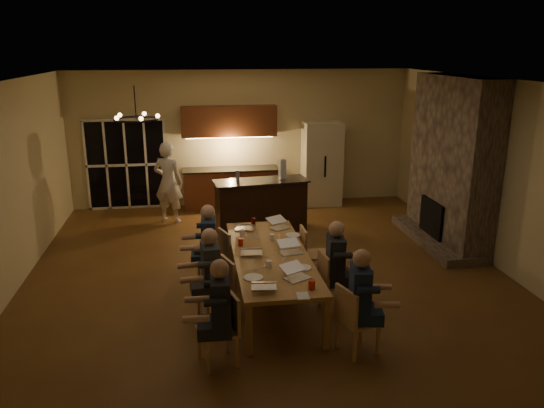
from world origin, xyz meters
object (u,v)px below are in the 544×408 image
(laptop_a, at_px, (264,279))
(mug_mid, at_px, (272,237))
(chair_right_near, at_px, (359,319))
(can_silver, at_px, (286,268))
(refrigerator, at_px, (322,164))
(person_right_near, at_px, (360,302))
(person_left_far, at_px, (209,247))
(plate_near, at_px, (303,268))
(person_left_mid, at_px, (211,276))
(chair_right_far, at_px, (315,254))
(chair_left_far, at_px, (213,259))
(chair_left_near, at_px, (217,330))
(person_left_near, at_px, (221,314))
(laptop_f, at_px, (280,222))
(dining_table, at_px, (271,277))
(chair_left_mid, at_px, (215,292))
(laptop_e, at_px, (245,223))
(person_right_mid, at_px, (335,267))
(laptop_d, at_px, (291,246))
(bar_island, at_px, (261,206))
(plate_far, at_px, (293,235))
(chandelier, at_px, (136,119))
(laptop_c, at_px, (251,246))
(redcup_near, at_px, (312,285))
(mug_back, at_px, (242,233))
(standing_person, at_px, (168,182))
(mug_front, at_px, (269,264))
(chair_right_mid, at_px, (336,282))
(redcup_mid, at_px, (241,242))
(bar_blender, at_px, (282,169))
(plate_left, at_px, (253,278))
(bar_bottle, at_px, (238,176))

(laptop_a, relative_size, mug_mid, 3.20)
(chair_right_near, distance_m, can_silver, 1.21)
(refrigerator, height_order, chair_right_near, refrigerator)
(person_right_near, distance_m, person_left_far, 2.78)
(plate_near, bearing_deg, person_left_mid, 177.17)
(chair_right_far, bearing_deg, chair_left_far, 90.20)
(chair_left_near, height_order, person_left_near, person_left_near)
(chair_right_near, bearing_deg, person_left_near, 73.44)
(laptop_f, bearing_deg, person_left_mid, -153.62)
(dining_table, xyz_separation_m, laptop_a, (-0.26, -1.12, 0.49))
(chair_right_near, bearing_deg, chair_left_mid, 39.76)
(chair_left_far, relative_size, laptop_e, 2.78)
(person_left_far, bearing_deg, person_right_mid, 61.01)
(laptop_d, bearing_deg, bar_island, 80.54)
(person_right_mid, bearing_deg, mug_mid, 41.40)
(laptop_a, xyz_separation_m, plate_far, (0.73, 1.85, -0.10))
(chandelier, distance_m, laptop_c, 2.44)
(laptop_f, relative_size, redcup_near, 2.67)
(bar_island, distance_m, plate_far, 2.47)
(mug_back, bearing_deg, person_left_near, -101.22)
(standing_person, bearing_deg, chair_left_near, 120.31)
(chair_left_mid, height_order, mug_front, chair_left_mid)
(person_right_near, height_order, mug_mid, person_right_near)
(chandelier, relative_size, plate_near, 2.50)
(chair_right_mid, relative_size, person_right_near, 0.64)
(chair_left_mid, xyz_separation_m, redcup_mid, (0.45, 0.91, 0.37))
(refrigerator, height_order, person_right_mid, refrigerator)
(chair_left_far, distance_m, laptop_c, 0.91)
(laptop_d, xyz_separation_m, redcup_near, (0.03, -1.24, -0.05))
(refrigerator, xyz_separation_m, plate_near, (-1.63, -5.53, -0.24))
(chair_left_near, bearing_deg, person_left_mid, 166.14)
(redcup_near, height_order, bar_blender, bar_blender)
(chair_left_near, xyz_separation_m, plate_near, (1.24, 0.97, 0.31))
(person_right_near, bearing_deg, standing_person, 33.23)
(chair_left_near, bearing_deg, chair_left_far, 163.33)
(redcup_near, height_order, plate_near, redcup_near)
(chair_left_mid, xyz_separation_m, person_right_near, (1.72, -1.07, 0.24))
(bar_island, bearing_deg, laptop_c, -106.94)
(chair_left_near, xyz_separation_m, plate_left, (0.53, 0.75, 0.31))
(mug_front, distance_m, can_silver, 0.28)
(person_left_far, xyz_separation_m, laptop_f, (1.22, 0.54, 0.17))
(refrigerator, bearing_deg, laptop_a, -110.32)
(plate_far, bearing_deg, person_left_far, -173.37)
(plate_left, relative_size, bar_bottle, 1.09)
(bar_blender, bearing_deg, chandelier, -142.56)
(chair_right_near, bearing_deg, plate_near, 9.15)
(bar_blender, bearing_deg, chair_left_mid, -125.43)
(redcup_mid, bearing_deg, mug_front, -70.73)
(dining_table, bearing_deg, person_right_near, -61.35)
(standing_person, bearing_deg, bar_blender, -175.88)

